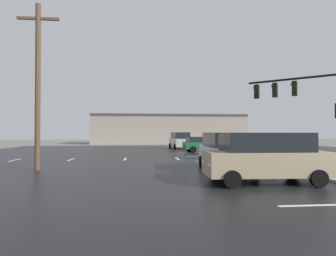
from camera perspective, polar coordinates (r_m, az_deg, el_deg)
ground_plane at (r=22.00m, az=7.11°, el=-6.25°), size 120.00×120.00×0.00m
road_asphalt at (r=22.00m, az=7.11°, el=-6.23°), size 44.00×44.00×0.02m
snow_strip_curbside at (r=20.02m, az=23.90°, el=-6.23°), size 4.00×1.60×0.06m
lane_markings at (r=20.97m, az=11.17°, el=-6.44°), size 36.15×36.15×0.01m
traffic_signal_mast at (r=19.58m, az=26.29°, el=5.28°), size 4.30×3.69×5.76m
strip_building_background at (r=51.23m, az=0.12°, el=-0.26°), size 27.06×8.00×5.22m
sedan_black at (r=34.04m, az=9.90°, el=-2.90°), size 2.37×4.66×1.58m
suv_tan at (r=11.92m, az=19.23°, el=-5.52°), size 4.89×2.30×2.03m
suv_silver at (r=34.47m, az=2.49°, el=-2.49°), size 2.44×4.94×2.03m
suv_white at (r=15.05m, az=11.57°, el=-4.57°), size 2.34×4.90×2.03m
sedan_green at (r=29.10m, az=7.33°, el=-3.25°), size 4.63×2.26×1.58m
utility_pole_mid at (r=16.71m, az=-25.11°, el=8.35°), size 2.20×0.28×9.01m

